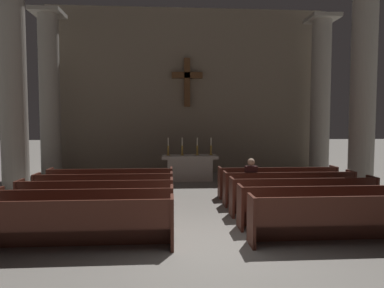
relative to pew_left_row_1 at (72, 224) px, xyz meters
The scene contains 22 objects.
ground_plane 2.57m from the pew_left_row_1, ahead, with size 80.00×80.00×0.00m, color gray.
pew_left_row_1 is the anchor object (origin of this frame).
pew_left_row_2 0.99m from the pew_left_row_1, 90.00° to the left, with size 3.64×0.50×0.95m.
pew_left_row_3 1.98m from the pew_left_row_1, 90.00° to the left, with size 3.64×0.50×0.95m.
pew_left_row_4 2.98m from the pew_left_row_1, 90.00° to the left, with size 3.64×0.50×0.95m.
pew_left_row_5 3.97m from the pew_left_row_1, 90.00° to the left, with size 3.64×0.50×0.95m.
pew_right_row_1 5.05m from the pew_left_row_1, ahead, with size 3.64×0.50×0.95m.
pew_right_row_2 5.14m from the pew_left_row_1, 11.12° to the left, with size 3.64×0.50×0.95m.
pew_right_row_3 5.42m from the pew_left_row_1, 21.47° to the left, with size 3.64×0.50×0.95m.
pew_right_row_4 5.86m from the pew_left_row_1, 30.53° to the left, with size 3.64×0.50×0.95m.
pew_right_row_5 6.42m from the pew_left_row_1, 38.18° to the left, with size 3.64×0.50×0.95m.
column_left_second 6.33m from the pew_left_row_1, 123.13° to the left, with size 1.20×1.20×6.76m.
column_right_second 9.84m from the pew_left_row_1, 30.25° to the left, with size 1.20×1.20×6.76m.
column_left_third 8.93m from the pew_left_row_1, 111.45° to the left, with size 1.20×1.20×6.76m.
column_right_third 11.69m from the pew_left_row_1, 44.09° to the left, with size 1.20×1.20×6.76m.
altar 7.58m from the pew_left_row_1, 70.56° to the left, with size 2.20×0.90×1.01m.
candlestick_outer_left 7.38m from the pew_left_row_1, 76.83° to the left, with size 0.16×0.16×0.70m.
candlestick_inner_left 7.52m from the pew_left_row_1, 72.73° to the left, with size 0.16×0.16×0.70m.
candlestick_inner_right 7.72m from the pew_left_row_1, 68.45° to the left, with size 0.16×0.16×0.70m.
candlestick_outer_right 7.94m from the pew_left_row_1, 64.74° to the left, with size 0.16×0.16×0.70m.
apse_with_cross 10.32m from the pew_left_row_1, 75.07° to the left, with size 12.52×0.51×7.48m.
lone_worshipper 4.98m from the pew_left_row_1, 37.27° to the left, with size 0.32×0.43×1.32m.
Camera 1 is at (-0.76, -5.99, 2.28)m, focal length 31.07 mm.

